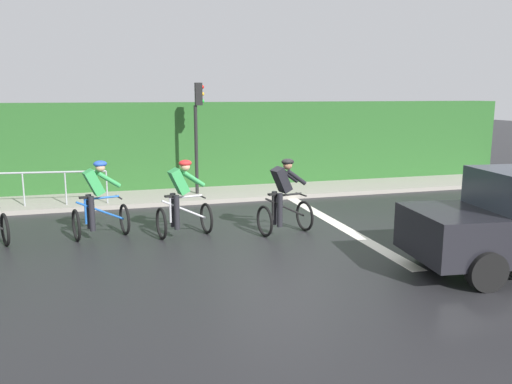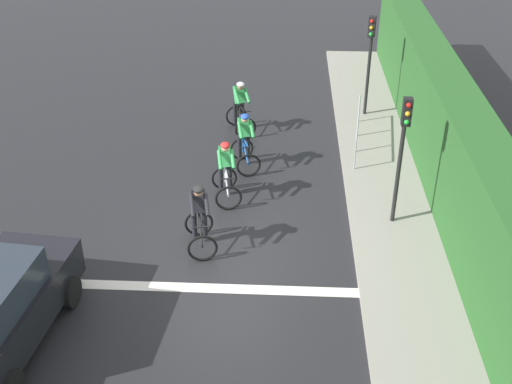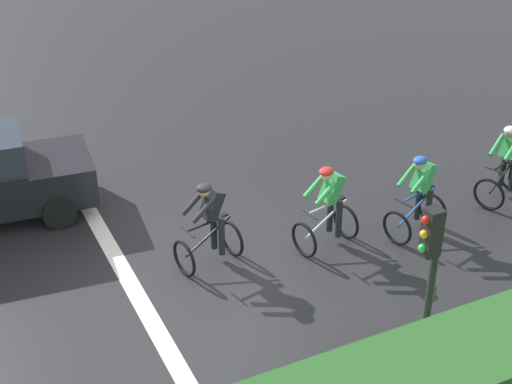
% 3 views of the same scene
% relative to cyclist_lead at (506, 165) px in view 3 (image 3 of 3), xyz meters
% --- Properties ---
extents(ground_plane, '(80.00, 80.00, 0.00)m').
position_rel_cyclist_lead_xyz_m(ground_plane, '(0.05, -6.33, -0.80)').
color(ground_plane, black).
extents(road_marking_stop_line, '(7.00, 0.30, 0.01)m').
position_rel_cyclist_lead_xyz_m(road_marking_stop_line, '(0.05, -7.70, -0.79)').
color(road_marking_stop_line, silver).
rests_on(road_marking_stop_line, ground).
extents(cyclist_lead, '(1.02, 1.25, 1.66)m').
position_rel_cyclist_lead_xyz_m(cyclist_lead, '(0.00, 0.00, 0.00)').
color(cyclist_lead, black).
rests_on(cyclist_lead, ground).
extents(cyclist_second, '(0.93, 1.22, 1.66)m').
position_rel_cyclist_lead_xyz_m(cyclist_second, '(0.29, -2.33, 0.00)').
color(cyclist_second, black).
rests_on(cyclist_second, ground).
extents(cyclist_mid, '(0.88, 1.19, 1.66)m').
position_rel_cyclist_lead_xyz_m(cyclist_mid, '(-0.07, -4.06, 0.00)').
color(cyclist_mid, black).
rests_on(cyclist_mid, ground).
extents(cyclist_fourth, '(0.89, 1.20, 1.66)m').
position_rel_cyclist_lead_xyz_m(cyclist_fourth, '(-0.47, -6.22, 0.00)').
color(cyclist_fourth, black).
rests_on(cyclist_fourth, ground).
extents(traffic_light_near_crossing, '(0.20, 0.31, 3.34)m').
position_rel_cyclist_lead_xyz_m(traffic_light_near_crossing, '(4.05, -5.12, 1.43)').
color(traffic_light_near_crossing, black).
rests_on(traffic_light_near_crossing, ground).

